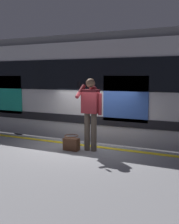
# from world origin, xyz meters

# --- Properties ---
(ground_plane) EXTENTS (23.95, 23.95, 0.00)m
(ground_plane) POSITION_xyz_m (0.00, 0.00, 0.00)
(ground_plane) COLOR #3D3D3F
(platform) EXTENTS (12.33, 4.39, 1.06)m
(platform) POSITION_xyz_m (0.00, 2.20, 0.53)
(platform) COLOR gray
(platform) RESTS_ON ground
(safety_line) EXTENTS (12.08, 0.16, 0.01)m
(safety_line) POSITION_xyz_m (0.00, 0.30, 1.06)
(safety_line) COLOR yellow
(safety_line) RESTS_ON platform
(track_rail_near) EXTENTS (16.03, 0.08, 0.16)m
(track_rail_near) POSITION_xyz_m (0.00, -1.26, 0.08)
(track_rail_near) COLOR slate
(track_rail_near) RESTS_ON ground
(track_rail_far) EXTENTS (16.03, 0.08, 0.16)m
(track_rail_far) POSITION_xyz_m (0.00, -2.70, 0.08)
(track_rail_far) COLOR slate
(track_rail_far) RESTS_ON ground
(train_carriage) EXTENTS (11.93, 2.97, 3.94)m
(train_carriage) POSITION_xyz_m (1.19, -1.98, 2.51)
(train_carriage) COLOR silver
(train_carriage) RESTS_ON ground
(passenger) EXTENTS (0.57, 0.55, 1.76)m
(passenger) POSITION_xyz_m (-0.41, 0.67, 2.10)
(passenger) COLOR brown
(passenger) RESTS_ON platform
(handbag) EXTENTS (0.39, 0.35, 0.37)m
(handbag) POSITION_xyz_m (0.03, 0.85, 1.23)
(handbag) COLOR #59331E
(handbag) RESTS_ON platform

